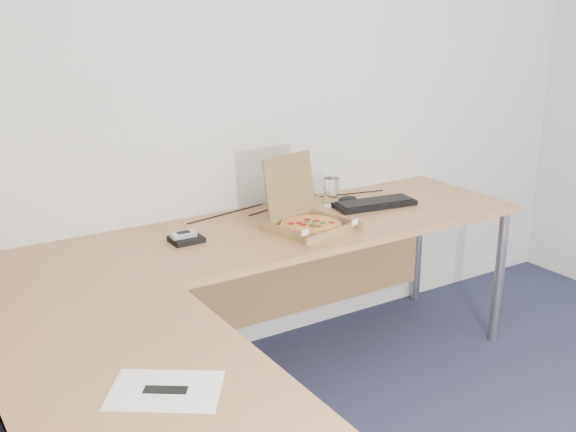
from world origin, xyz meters
TOP-DOWN VIEW (x-y plane):
  - desk at (-0.82, 0.97)m, footprint 2.50×2.20m
  - pizza_box at (-0.32, 1.31)m, footprint 0.30×0.34m
  - drinking_glass at (-0.03, 1.56)m, footprint 0.08×0.08m
  - keyboard at (0.14, 1.43)m, footprint 0.42×0.20m
  - mouse at (0.06, 1.54)m, footprint 0.12×0.09m
  - wallet at (-0.85, 1.45)m, footprint 0.13×0.11m
  - phone at (-0.86, 1.45)m, footprint 0.11×0.06m
  - paper_sheet at (-1.37, 0.42)m, footprint 0.35×0.33m
  - dome_speaker at (-0.25, 1.68)m, footprint 0.08×0.08m
  - cable_bundle at (-0.22, 1.68)m, footprint 0.53×0.11m

SIDE VIEW (x-z plane):
  - desk at x=-0.82m, z-range 0.34..1.07m
  - paper_sheet at x=-1.37m, z-range 0.73..0.73m
  - cable_bundle at x=-0.22m, z-range 0.73..0.74m
  - wallet at x=-0.85m, z-range 0.73..0.75m
  - keyboard at x=0.14m, z-range 0.73..0.76m
  - mouse at x=0.06m, z-range 0.73..0.77m
  - phone at x=-0.86m, z-range 0.75..0.77m
  - dome_speaker at x=-0.25m, z-range 0.73..0.80m
  - pizza_box at x=-0.32m, z-range 0.62..0.92m
  - drinking_glass at x=-0.03m, z-range 0.73..0.87m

